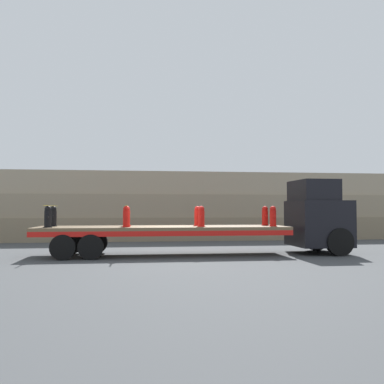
{
  "coord_description": "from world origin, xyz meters",
  "views": [
    {
      "loc": [
        -1.11,
        -17.67,
        1.91
      ],
      "look_at": [
        1.2,
        0.0,
        2.62
      ],
      "focal_mm": 40.0,
      "sensor_mm": 36.0,
      "label": 1
    }
  ],
  "objects_px": {
    "fire_hydrant_red_near_2": "(201,217)",
    "fire_hydrant_black_near_0": "(48,217)",
    "truck_cab": "(319,217)",
    "fire_hydrant_red_far_3": "(265,216)",
    "flatbed_trailer": "(145,232)",
    "fire_hydrant_red_near_1": "(126,217)",
    "fire_hydrant_red_far_1": "(127,216)",
    "fire_hydrant_red_far_2": "(197,216)",
    "fire_hydrant_red_near_3": "(273,216)",
    "fire_hydrant_black_far_0": "(53,216)"
  },
  "relations": [
    {
      "from": "fire_hydrant_black_near_0",
      "to": "fire_hydrant_red_far_2",
      "type": "bearing_deg",
      "value": 10.42
    },
    {
      "from": "fire_hydrant_black_far_0",
      "to": "flatbed_trailer",
      "type": "bearing_deg",
      "value": -8.4
    },
    {
      "from": "fire_hydrant_red_far_3",
      "to": "fire_hydrant_red_far_2",
      "type": "bearing_deg",
      "value": 180.0
    },
    {
      "from": "fire_hydrant_red_near_2",
      "to": "fire_hydrant_red_far_2",
      "type": "bearing_deg",
      "value": 90.0
    },
    {
      "from": "flatbed_trailer",
      "to": "fire_hydrant_red_near_1",
      "type": "relative_size",
      "value": 12.15
    },
    {
      "from": "flatbed_trailer",
      "to": "fire_hydrant_red_far_3",
      "type": "height_order",
      "value": "fire_hydrant_red_far_3"
    },
    {
      "from": "fire_hydrant_red_near_1",
      "to": "fire_hydrant_red_far_3",
      "type": "relative_size",
      "value": 1.0
    },
    {
      "from": "truck_cab",
      "to": "fire_hydrant_red_far_3",
      "type": "height_order",
      "value": "truck_cab"
    },
    {
      "from": "fire_hydrant_red_far_1",
      "to": "fire_hydrant_red_far_2",
      "type": "height_order",
      "value": "same"
    },
    {
      "from": "truck_cab",
      "to": "fire_hydrant_red_far_3",
      "type": "xyz_separation_m",
      "value": [
        -2.26,
        0.55,
        0.03
      ]
    },
    {
      "from": "fire_hydrant_black_far_0",
      "to": "fire_hydrant_red_near_3",
      "type": "bearing_deg",
      "value": -6.99
    },
    {
      "from": "fire_hydrant_black_near_0",
      "to": "fire_hydrant_red_near_1",
      "type": "bearing_deg",
      "value": 0.0
    },
    {
      "from": "fire_hydrant_red_far_1",
      "to": "fire_hydrant_red_far_2",
      "type": "distance_m",
      "value": 3.0
    },
    {
      "from": "fire_hydrant_black_far_0",
      "to": "fire_hydrant_red_far_3",
      "type": "xyz_separation_m",
      "value": [
        9.01,
        0.0,
        0.0
      ]
    },
    {
      "from": "fire_hydrant_black_near_0",
      "to": "fire_hydrant_red_far_3",
      "type": "distance_m",
      "value": 9.07
    },
    {
      "from": "fire_hydrant_red_near_1",
      "to": "fire_hydrant_red_far_2",
      "type": "height_order",
      "value": "same"
    },
    {
      "from": "fire_hydrant_red_far_1",
      "to": "fire_hydrant_red_far_3",
      "type": "bearing_deg",
      "value": 0.0
    },
    {
      "from": "fire_hydrant_black_near_0",
      "to": "fire_hydrant_black_far_0",
      "type": "distance_m",
      "value": 1.1
    },
    {
      "from": "flatbed_trailer",
      "to": "fire_hydrant_red_far_3",
      "type": "bearing_deg",
      "value": 5.99
    },
    {
      "from": "fire_hydrant_black_near_0",
      "to": "fire_hydrant_red_near_3",
      "type": "bearing_deg",
      "value": 0.0
    },
    {
      "from": "fire_hydrant_red_near_3",
      "to": "fire_hydrant_red_far_1",
      "type": "bearing_deg",
      "value": 169.58
    },
    {
      "from": "fire_hydrant_red_far_2",
      "to": "truck_cab",
      "type": "bearing_deg",
      "value": -5.99
    },
    {
      "from": "fire_hydrant_black_near_0",
      "to": "fire_hydrant_red_far_1",
      "type": "height_order",
      "value": "same"
    },
    {
      "from": "fire_hydrant_red_far_1",
      "to": "fire_hydrant_red_near_3",
      "type": "relative_size",
      "value": 1.0
    },
    {
      "from": "truck_cab",
      "to": "fire_hydrant_red_far_3",
      "type": "relative_size",
      "value": 3.75
    },
    {
      "from": "fire_hydrant_black_near_0",
      "to": "fire_hydrant_red_far_3",
      "type": "height_order",
      "value": "same"
    },
    {
      "from": "flatbed_trailer",
      "to": "fire_hydrant_red_far_3",
      "type": "distance_m",
      "value": 5.33
    },
    {
      "from": "truck_cab",
      "to": "flatbed_trailer",
      "type": "height_order",
      "value": "truck_cab"
    },
    {
      "from": "fire_hydrant_black_near_0",
      "to": "fire_hydrant_red_near_2",
      "type": "height_order",
      "value": "same"
    },
    {
      "from": "fire_hydrant_red_far_2",
      "to": "fire_hydrant_black_far_0",
      "type": "bearing_deg",
      "value": 180.0
    },
    {
      "from": "fire_hydrant_black_far_0",
      "to": "fire_hydrant_red_far_1",
      "type": "height_order",
      "value": "same"
    },
    {
      "from": "flatbed_trailer",
      "to": "fire_hydrant_red_near_1",
      "type": "bearing_deg",
      "value": -143.25
    },
    {
      "from": "truck_cab",
      "to": "fire_hydrant_red_near_1",
      "type": "bearing_deg",
      "value": -176.18
    },
    {
      "from": "truck_cab",
      "to": "fire_hydrant_red_far_1",
      "type": "height_order",
      "value": "truck_cab"
    },
    {
      "from": "fire_hydrant_red_far_1",
      "to": "fire_hydrant_red_far_2",
      "type": "xyz_separation_m",
      "value": [
        3.0,
        0.0,
        0.0
      ]
    },
    {
      "from": "truck_cab",
      "to": "flatbed_trailer",
      "type": "distance_m",
      "value": 7.55
    },
    {
      "from": "fire_hydrant_black_near_0",
      "to": "fire_hydrant_red_far_3",
      "type": "relative_size",
      "value": 1.0
    },
    {
      "from": "fire_hydrant_red_near_1",
      "to": "fire_hydrant_red_far_3",
      "type": "bearing_deg",
      "value": 10.42
    },
    {
      "from": "fire_hydrant_black_far_0",
      "to": "fire_hydrant_red_near_1",
      "type": "xyz_separation_m",
      "value": [
        3.0,
        -1.1,
        0.0
      ]
    },
    {
      "from": "flatbed_trailer",
      "to": "fire_hydrant_red_near_3",
      "type": "height_order",
      "value": "fire_hydrant_red_near_3"
    },
    {
      "from": "fire_hydrant_black_near_0",
      "to": "truck_cab",
      "type": "bearing_deg",
      "value": 2.81
    },
    {
      "from": "truck_cab",
      "to": "fire_hydrant_red_far_1",
      "type": "distance_m",
      "value": 8.29
    },
    {
      "from": "fire_hydrant_red_far_2",
      "to": "fire_hydrant_red_far_3",
      "type": "bearing_deg",
      "value": 0.0
    },
    {
      "from": "fire_hydrant_black_near_0",
      "to": "fire_hydrant_red_far_2",
      "type": "height_order",
      "value": "same"
    },
    {
      "from": "flatbed_trailer",
      "to": "fire_hydrant_black_far_0",
      "type": "distance_m",
      "value": 3.84
    },
    {
      "from": "truck_cab",
      "to": "fire_hydrant_red_near_2",
      "type": "height_order",
      "value": "truck_cab"
    },
    {
      "from": "fire_hydrant_red_far_2",
      "to": "fire_hydrant_black_near_0",
      "type": "bearing_deg",
      "value": -169.58
    },
    {
      "from": "fire_hydrant_red_near_2",
      "to": "fire_hydrant_black_near_0",
      "type": "bearing_deg",
      "value": 180.0
    },
    {
      "from": "fire_hydrant_black_far_0",
      "to": "fire_hydrant_red_near_2",
      "type": "height_order",
      "value": "same"
    },
    {
      "from": "flatbed_trailer",
      "to": "fire_hydrant_red_far_3",
      "type": "xyz_separation_m",
      "value": [
        5.27,
        0.55,
        0.63
      ]
    }
  ]
}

